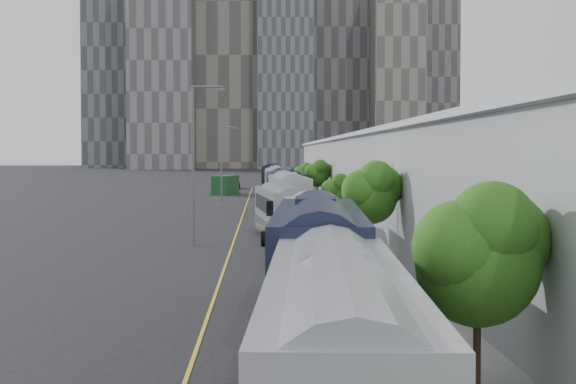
{
  "coord_description": "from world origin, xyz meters",
  "views": [
    {
      "loc": [
        0.46,
        -9.53,
        5.65
      ],
      "look_at": [
        2.07,
        50.32,
        3.0
      ],
      "focal_mm": 55.0,
      "sensor_mm": 36.0,
      "label": 1
    }
  ],
  "objects_px": {
    "bus_1": "(318,271)",
    "bus_7": "(279,185)",
    "bus_2": "(307,238)",
    "shipping_container": "(225,185)",
    "bus_3": "(282,216)",
    "bus_6": "(282,190)",
    "bus_0": "(338,375)",
    "bus_9": "(272,178)",
    "suv": "(231,183)",
    "bus_5": "(285,194)",
    "bus_4": "(288,201)",
    "bus_8": "(275,181)",
    "street_lamp_far": "(223,158)",
    "street_lamp_near": "(196,154)"
  },
  "relations": [
    {
      "from": "bus_1",
      "to": "bus_7",
      "type": "distance_m",
      "value": 84.29
    },
    {
      "from": "bus_2",
      "to": "shipping_container",
      "type": "xyz_separation_m",
      "value": [
        -7.39,
        77.47,
        -0.19
      ]
    },
    {
      "from": "bus_3",
      "to": "bus_6",
      "type": "xyz_separation_m",
      "value": [
        0.77,
        39.94,
        0.05
      ]
    },
    {
      "from": "bus_0",
      "to": "bus_9",
      "type": "height_order",
      "value": "bus_9"
    },
    {
      "from": "bus_1",
      "to": "shipping_container",
      "type": "distance_m",
      "value": 91.65
    },
    {
      "from": "bus_6",
      "to": "suv",
      "type": "relative_size",
      "value": 2.15
    },
    {
      "from": "bus_5",
      "to": "suv",
      "type": "height_order",
      "value": "bus_5"
    },
    {
      "from": "bus_3",
      "to": "bus_4",
      "type": "distance_m",
      "value": 14.32
    },
    {
      "from": "bus_1",
      "to": "bus_9",
      "type": "xyz_separation_m",
      "value": [
        -0.6,
        113.24,
        -0.08
      ]
    },
    {
      "from": "bus_8",
      "to": "bus_6",
      "type": "bearing_deg",
      "value": -87.43
    },
    {
      "from": "bus_8",
      "to": "suv",
      "type": "relative_size",
      "value": 2.19
    },
    {
      "from": "bus_1",
      "to": "suv",
      "type": "distance_m",
      "value": 111.05
    },
    {
      "from": "street_lamp_far",
      "to": "bus_8",
      "type": "bearing_deg",
      "value": 76.28
    },
    {
      "from": "bus_1",
      "to": "bus_4",
      "type": "xyz_separation_m",
      "value": [
        0.18,
        42.78,
        -0.02
      ]
    },
    {
      "from": "bus_8",
      "to": "bus_9",
      "type": "relative_size",
      "value": 0.95
    },
    {
      "from": "bus_4",
      "to": "bus_7",
      "type": "relative_size",
      "value": 1.13
    },
    {
      "from": "bus_3",
      "to": "street_lamp_near",
      "type": "bearing_deg",
      "value": -150.75
    },
    {
      "from": "bus_0",
      "to": "suv",
      "type": "height_order",
      "value": "bus_0"
    },
    {
      "from": "bus_0",
      "to": "bus_9",
      "type": "relative_size",
      "value": 0.96
    },
    {
      "from": "bus_1",
      "to": "bus_6",
      "type": "xyz_separation_m",
      "value": [
        0.12,
        68.43,
        -0.18
      ]
    },
    {
      "from": "street_lamp_near",
      "to": "suv",
      "type": "bearing_deg",
      "value": 90.78
    },
    {
      "from": "bus_3",
      "to": "bus_6",
      "type": "bearing_deg",
      "value": 83.28
    },
    {
      "from": "bus_7",
      "to": "suv",
      "type": "height_order",
      "value": "bus_7"
    },
    {
      "from": "bus_4",
      "to": "bus_5",
      "type": "height_order",
      "value": "bus_5"
    },
    {
      "from": "bus_7",
      "to": "street_lamp_near",
      "type": "height_order",
      "value": "street_lamp_near"
    },
    {
      "from": "street_lamp_near",
      "to": "shipping_container",
      "type": "distance_m",
      "value": 66.75
    },
    {
      "from": "bus_2",
      "to": "bus_6",
      "type": "distance_m",
      "value": 54.52
    },
    {
      "from": "bus_6",
      "to": "suv",
      "type": "bearing_deg",
      "value": 100.31
    },
    {
      "from": "bus_3",
      "to": "bus_5",
      "type": "height_order",
      "value": "bus_5"
    },
    {
      "from": "bus_8",
      "to": "suv",
      "type": "distance_m",
      "value": 13.83
    },
    {
      "from": "bus_6",
      "to": "bus_9",
      "type": "distance_m",
      "value": 44.82
    },
    {
      "from": "bus_0",
      "to": "street_lamp_near",
      "type": "height_order",
      "value": "street_lamp_near"
    },
    {
      "from": "bus_2",
      "to": "bus_7",
      "type": "relative_size",
      "value": 0.98
    },
    {
      "from": "bus_0",
      "to": "bus_5",
      "type": "height_order",
      "value": "bus_5"
    },
    {
      "from": "street_lamp_near",
      "to": "street_lamp_far",
      "type": "xyz_separation_m",
      "value": [
        -0.58,
        48.15,
        -0.55
      ]
    },
    {
      "from": "bus_2",
      "to": "bus_7",
      "type": "bearing_deg",
      "value": 92.83
    },
    {
      "from": "bus_7",
      "to": "suv",
      "type": "xyz_separation_m",
      "value": [
        -7.2,
        26.53,
        -0.68
      ]
    },
    {
      "from": "bus_4",
      "to": "bus_7",
      "type": "bearing_deg",
      "value": 88.1
    },
    {
      "from": "bus_8",
      "to": "street_lamp_near",
      "type": "relative_size",
      "value": 1.31
    },
    {
      "from": "bus_0",
      "to": "street_lamp_far",
      "type": "distance_m",
      "value": 86.51
    },
    {
      "from": "bus_3",
      "to": "suv",
      "type": "distance_m",
      "value": 82.59
    },
    {
      "from": "bus_6",
      "to": "bus_8",
      "type": "distance_m",
      "value": 30.45
    },
    {
      "from": "street_lamp_near",
      "to": "street_lamp_far",
      "type": "relative_size",
      "value": 1.12
    },
    {
      "from": "bus_0",
      "to": "bus_7",
      "type": "xyz_separation_m",
      "value": [
        0.5,
        97.59,
        -0.1
      ]
    },
    {
      "from": "bus_9",
      "to": "bus_2",
      "type": "bearing_deg",
      "value": -86.91
    },
    {
      "from": "bus_7",
      "to": "bus_8",
      "type": "xyz_separation_m",
      "value": [
        -0.27,
        14.59,
        0.08
      ]
    },
    {
      "from": "bus_0",
      "to": "bus_7",
      "type": "bearing_deg",
      "value": 92.68
    },
    {
      "from": "bus_5",
      "to": "bus_7",
      "type": "xyz_separation_m",
      "value": [
        -0.2,
        29.11,
        -0.23
      ]
    },
    {
      "from": "suv",
      "to": "bus_3",
      "type": "bearing_deg",
      "value": -92.11
    },
    {
      "from": "shipping_container",
      "to": "bus_0",
      "type": "bearing_deg",
      "value": -74.23
    }
  ]
}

